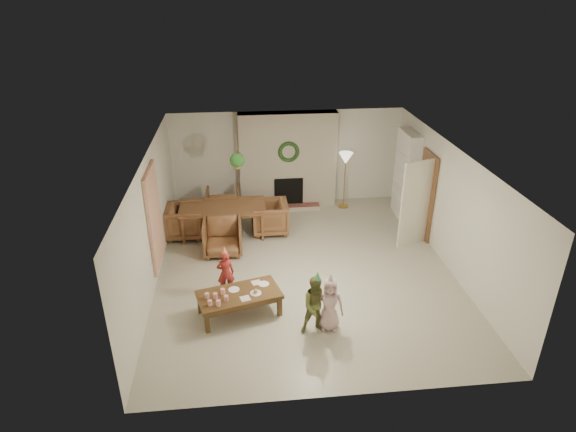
{
  "coord_description": "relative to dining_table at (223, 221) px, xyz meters",
  "views": [
    {
      "loc": [
        -1.25,
        -8.61,
        5.42
      ],
      "look_at": [
        -0.3,
        0.4,
        1.05
      ],
      "focal_mm": 30.34,
      "sensor_mm": 36.0,
      "label": 1
    }
  ],
  "objects": [
    {
      "name": "coffee_leg_fr",
      "position": [
        1.04,
        -3.25,
        -0.16
      ],
      "size": [
        0.1,
        0.1,
        0.38
      ],
      "primitive_type": "cube",
      "rotation": [
        0.0,
        0.0,
        0.27
      ],
      "color": "#52381B",
      "rests_on": "floor"
    },
    {
      "name": "cup_e",
      "position": [
        0.11,
        -3.34,
        0.14
      ],
      "size": [
        0.1,
        0.1,
        0.1
      ],
      "primitive_type": "cylinder",
      "rotation": [
        0.0,
        0.0,
        0.27
      ],
      "color": "white",
      "rests_on": "coffee_table_top"
    },
    {
      "name": "bookshelf_shelf_c",
      "position": [
        4.51,
        0.55,
        0.9
      ],
      "size": [
        0.3,
        0.92,
        0.03
      ],
      "primitive_type": "cube",
      "color": "white",
      "rests_on": "bookshelf_carcass"
    },
    {
      "name": "door_frame",
      "position": [
        4.65,
        -0.55,
        0.67
      ],
      "size": [
        0.05,
        0.86,
        2.04
      ],
      "primitive_type": "cube",
      "color": "brown",
      "rests_on": "floor"
    },
    {
      "name": "child_pink",
      "position": [
        1.85,
        -3.7,
        0.14
      ],
      "size": [
        0.53,
        0.39,
        0.98
      ],
      "primitive_type": "imported",
      "rotation": [
        0.0,
        0.0,
        -0.18
      ],
      "color": "#CFA5AB",
      "rests_on": "floor"
    },
    {
      "name": "party_hat_plaid",
      "position": [
        1.62,
        -3.77,
        0.77
      ],
      "size": [
        0.16,
        0.16,
        0.18
      ],
      "primitive_type": "cone",
      "rotation": [
        0.0,
        0.0,
        -0.32
      ],
      "color": "#4DB56B",
      "rests_on": "child_plaid"
    },
    {
      "name": "bookshelf_carcass",
      "position": [
        4.53,
        0.55,
        0.75
      ],
      "size": [
        0.3,
        1.0,
        2.2
      ],
      "primitive_type": "cube",
      "color": "white",
      "rests_on": "floor"
    },
    {
      "name": "cup_f",
      "position": [
        0.05,
        -3.13,
        0.14
      ],
      "size": [
        0.1,
        0.1,
        0.1
      ],
      "primitive_type": "cylinder",
      "rotation": [
        0.0,
        0.0,
        0.27
      ],
      "color": "white",
      "rests_on": "coffee_table_top"
    },
    {
      "name": "napkin_left",
      "position": [
        0.43,
        -3.32,
        0.1
      ],
      "size": [
        0.21,
        0.21,
        0.01
      ],
      "primitive_type": "cube",
      "rotation": [
        0.0,
        0.0,
        0.27
      ],
      "color": "#EDAFB9",
      "rests_on": "coffee_table_top"
    },
    {
      "name": "hanging_plant_cord",
      "position": [
        0.39,
        -0.25,
        1.8
      ],
      "size": [
        0.01,
        0.01,
        0.7
      ],
      "primitive_type": "cylinder",
      "color": "tan",
      "rests_on": "ceiling"
    },
    {
      "name": "coffee_table_apron",
      "position": [
        0.33,
        -3.14,
        -0.02
      ],
      "size": [
        1.45,
        0.94,
        0.09
      ],
      "primitive_type": "cube",
      "rotation": [
        0.0,
        0.0,
        0.27
      ],
      "color": "#52381B",
      "rests_on": "floor"
    },
    {
      "name": "coffee_leg_br",
      "position": [
        0.88,
        -2.68,
        -0.16
      ],
      "size": [
        0.1,
        0.1,
        0.38
      ],
      "primitive_type": "cube",
      "rotation": [
        0.0,
        0.0,
        0.27
      ],
      "color": "#52381B",
      "rests_on": "floor"
    },
    {
      "name": "party_hat_pink",
      "position": [
        1.85,
        -3.7,
        0.67
      ],
      "size": [
        0.16,
        0.16,
        0.18
      ],
      "primitive_type": "cone",
      "rotation": [
        0.0,
        0.0,
        -0.35
      ],
      "color": "silver",
      "rests_on": "child_pink"
    },
    {
      "name": "books_row_upper",
      "position": [
        4.49,
        0.45,
        1.03
      ],
      "size": [
        0.2,
        0.36,
        0.22
      ],
      "primitive_type": "cube",
      "color": "gold",
      "rests_on": "bookshelf_shelf_c"
    },
    {
      "name": "plate_c",
      "position": [
        0.78,
        -2.9,
        0.1
      ],
      "size": [
        0.25,
        0.25,
        0.01
      ],
      "primitive_type": "cylinder",
      "rotation": [
        0.0,
        0.0,
        0.27
      ],
      "color": "white",
      "rests_on": "coffee_table_top"
    },
    {
      "name": "bookshelf_shelf_a",
      "position": [
        4.51,
        0.55,
        0.1
      ],
      "size": [
        0.3,
        0.92,
        0.03
      ],
      "primitive_type": "cube",
      "color": "white",
      "rests_on": "bookshelf_carcass"
    },
    {
      "name": "fireplace_hearth",
      "position": [
        1.69,
        1.2,
        -0.29
      ],
      "size": [
        1.6,
        0.3,
        0.12
      ],
      "primitive_type": "cube",
      "color": "maroon",
      "rests_on": "floor"
    },
    {
      "name": "coffee_leg_fl",
      "position": [
        -0.23,
        -3.6,
        -0.16
      ],
      "size": [
        0.1,
        0.1,
        0.38
      ],
      "primitive_type": "cube",
      "rotation": [
        0.0,
        0.0,
        0.27
      ],
      "color": "#52381B",
      "rests_on": "floor"
    },
    {
      "name": "dining_chair_right",
      "position": [
        1.1,
        0.0,
        0.04
      ],
      "size": [
        0.85,
        0.83,
        0.78
      ],
      "primitive_type": "imported",
      "rotation": [
        0.0,
        0.0,
        -1.57
      ],
      "color": "brown",
      "rests_on": "floor"
    },
    {
      "name": "floor_lamp_shade",
      "position": [
        3.15,
        1.25,
        1.0
      ],
      "size": [
        0.36,
        0.36,
        0.3
      ],
      "primitive_type": "cone",
      "rotation": [
        3.14,
        0.0,
        0.0
      ],
      "color": "beige",
      "rests_on": "floor_lamp_post"
    },
    {
      "name": "bookshelf_shelf_d",
      "position": [
        4.51,
        0.55,
        1.3
      ],
      "size": [
        0.3,
        0.92,
        0.03
      ],
      "primitive_type": "cube",
      "color": "white",
      "rests_on": "bookshelf_carcass"
    },
    {
      "name": "child_red",
      "position": [
        0.09,
        -2.47,
        0.11
      ],
      "size": [
        0.36,
        0.25,
        0.92
      ],
      "primitive_type": "imported",
      "rotation": [
        0.0,
        0.0,
        3.25
      ],
      "color": "maroon",
      "rests_on": "floor"
    },
    {
      "name": "wall_right",
      "position": [
        4.69,
        -1.75,
        0.9
      ],
      "size": [
        0.0,
        7.0,
        7.0
      ],
      "primitive_type": "plane",
      "rotation": [
        1.57,
        0.0,
        -1.57
      ],
      "color": "silver",
      "rests_on": "floor"
    },
    {
      "name": "cup_a",
      "position": [
        -0.16,
        -3.45,
        0.14
      ],
      "size": [
        0.1,
        0.1,
        0.1
      ],
      "primitive_type": "cylinder",
      "rotation": [
        0.0,
        0.0,
        0.27
      ],
      "color": "white",
      "rests_on": "coffee_table_top"
    },
    {
      "name": "coffee_leg_bl",
      "position": [
        -0.38,
        -3.03,
        -0.16
      ],
      "size": [
        0.1,
        0.1,
        0.38
      ],
      "primitive_type": "cube",
      "rotation": [
        0.0,
        0.0,
        0.27
      ],
      "color": "#52381B",
      "rests_on": "floor"
    },
    {
      "name": "wall_back",
      "position": [
        1.69,
        1.75,
        0.9
      ],
      "size": [
        7.0,
        0.0,
        7.0
      ],
      "primitive_type": "plane",
      "rotation": [
        1.57,
        0.0,
        0.0
      ],
      "color": "silver",
      "rests_on": "floor"
    },
    {
      "name": "bookshelf_shelf_b",
      "position": [
        4.51,
        0.55,
        0.5
      ],
      "size": [
        0.3,
        0.92,
        0.03
      ],
      "primitive_type": "cube",
      "color": "white",
      "rests_on": "bookshelf_carcass"
    },
    {
      "name": "fireplace_firebox",
      "position": [
        1.69,
        1.37,
        0.1
      ],
      "size": [
        0.75,
        0.12,
        0.75
      ],
      "primitive_type": "cube",
      "color": "black",
      "rests_on": "floor"
    },
    {
      "name": "food_scoop",
      "position": [
        0.63,
        -3.18,
        0.14
      ],
      "size": [
        0.1,
        0.1,
        0.08
      ],
      "primitive_type": "sphere",
      "rotation": [
        0.0,
        0.0,
        0.27
      ],
      "color": "tan",
      "rests_on": "plate_b"
    },
    {
      "name": "napkin_right",
      "position": [
        0.65,
        -2.85,
        0.1
      ],
      "size": [
        0.21,
        0.21,
        0.01
      ],
      "primitive_type": "cube",
      "rotation": [
        0.0,
        0.0,
        0.27
      ],
      "color": "#EDAFB9",
      "rests_on": "coffee_table_top"
    },
    {
      "name": "plate_a",
      "position": [
        0.24,
        -3.03,
        0.1
      ],
      "size": [
        0.25,
        0.25,
        0.01
      ],
      "primitive_type": "cylinder",
      "rotation": [
        0.0,
        0.0,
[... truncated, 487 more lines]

